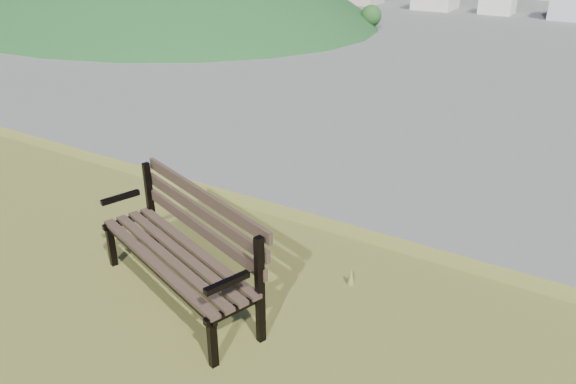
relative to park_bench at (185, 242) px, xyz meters
The scene contains 2 objects.
park_bench is the anchor object (origin of this frame).
green_wooded_hill 185.54m from the park_bench, 134.10° to the left, with size 165.95×132.76×82.97m.
Camera 1 is at (4.25, -1.05, 28.25)m, focal length 35.00 mm.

